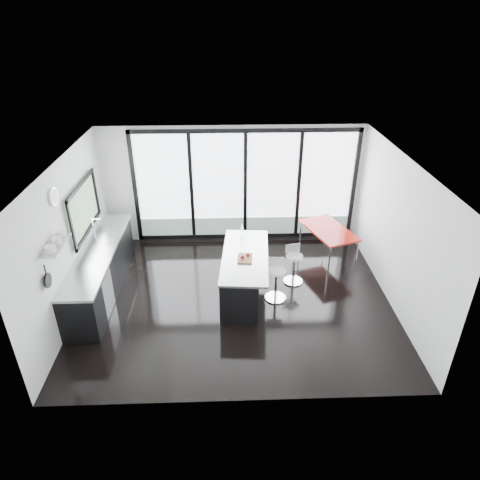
{
  "coord_description": "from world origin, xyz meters",
  "views": [
    {
      "loc": [
        -0.16,
        -6.85,
        5.09
      ],
      "look_at": [
        0.1,
        0.3,
        1.15
      ],
      "focal_mm": 32.0,
      "sensor_mm": 36.0,
      "label": 1
    }
  ],
  "objects_px": {
    "island": "(242,273)",
    "bar_stool_near": "(276,284)",
    "bar_stool_far": "(294,269)",
    "red_table": "(327,244)"
  },
  "relations": [
    {
      "from": "bar_stool_far",
      "to": "red_table",
      "type": "relative_size",
      "value": 0.46
    },
    {
      "from": "island",
      "to": "bar_stool_near",
      "type": "distance_m",
      "value": 0.72
    },
    {
      "from": "island",
      "to": "bar_stool_near",
      "type": "relative_size",
      "value": 3.25
    },
    {
      "from": "island",
      "to": "bar_stool_far",
      "type": "relative_size",
      "value": 3.38
    },
    {
      "from": "island",
      "to": "red_table",
      "type": "height_order",
      "value": "island"
    },
    {
      "from": "island",
      "to": "red_table",
      "type": "distance_m",
      "value": 2.34
    },
    {
      "from": "island",
      "to": "bar_stool_near",
      "type": "bearing_deg",
      "value": -21.6
    },
    {
      "from": "island",
      "to": "bar_stool_far",
      "type": "xyz_separation_m",
      "value": [
        1.09,
        0.31,
        -0.11
      ]
    },
    {
      "from": "red_table",
      "to": "bar_stool_near",
      "type": "bearing_deg",
      "value": -131.44
    },
    {
      "from": "island",
      "to": "bar_stool_far",
      "type": "height_order",
      "value": "island"
    }
  ]
}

